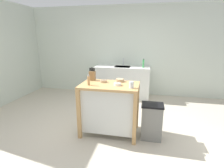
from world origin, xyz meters
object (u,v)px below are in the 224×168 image
object	(u,v)px
kitchen_island	(110,106)
drinking_cup	(131,85)
knife_block	(92,75)
pepper_grinder	(89,80)
trash_bin	(152,121)
sink_faucet	(123,62)
bowl_ceramic_wide	(120,80)
bowl_stoneware_deep	(104,81)
bowl_ceramic_small	(117,84)
bottle_dish_soap	(143,63)

from	to	relation	value
kitchen_island	drinking_cup	xyz separation A→B (m)	(0.39, -0.15, 0.46)
knife_block	pepper_grinder	xyz separation A→B (m)	(0.05, -0.34, -0.01)
trash_bin	sink_faucet	xyz separation A→B (m)	(-0.82, 2.25, 0.68)
bowl_ceramic_wide	drinking_cup	world-z (taller)	drinking_cup
bowl_stoneware_deep	bowl_ceramic_small	size ratio (longest dim) A/B	1.00
bowl_stoneware_deep	trash_bin	xyz separation A→B (m)	(0.88, -0.15, -0.63)
bowl_ceramic_small	trash_bin	size ratio (longest dim) A/B	0.19
bowl_ceramic_wide	sink_faucet	world-z (taller)	sink_faucet
kitchen_island	bowl_ceramic_small	size ratio (longest dim) A/B	8.15
bowl_stoneware_deep	sink_faucet	size ratio (longest dim) A/B	0.56
bowl_stoneware_deep	bottle_dish_soap	xyz separation A→B (m)	(0.64, 1.90, 0.06)
knife_block	bottle_dish_soap	world-z (taller)	knife_block
bowl_ceramic_small	pepper_grinder	xyz separation A→B (m)	(-0.48, -0.08, 0.06)
knife_block	bowl_stoneware_deep	xyz separation A→B (m)	(0.24, -0.11, -0.07)
bowl_ceramic_small	sink_faucet	bearing A→B (deg)	95.69
drinking_cup	sink_faucet	bearing A→B (deg)	101.20
bowl_stoneware_deep	bowl_ceramic_wide	xyz separation A→B (m)	(0.28, 0.11, 0.01)
kitchen_island	bottle_dish_soap	size ratio (longest dim) A/B	4.11
knife_block	trash_bin	world-z (taller)	knife_block
sink_faucet	trash_bin	bearing A→B (deg)	-70.00
bowl_ceramic_small	pepper_grinder	bearing A→B (deg)	-170.18
kitchen_island	bowl_stoneware_deep	size ratio (longest dim) A/B	8.17
sink_faucet	pepper_grinder	bearing A→B (deg)	-96.13
pepper_grinder	bowl_ceramic_small	bearing A→B (deg)	9.82
bowl_stoneware_deep	trash_bin	bearing A→B (deg)	-9.56
bowl_ceramic_wide	knife_block	bearing A→B (deg)	-179.73
drinking_cup	knife_block	bearing A→B (deg)	154.30
sink_faucet	bowl_ceramic_small	bearing A→B (deg)	-84.31
knife_block	drinking_cup	size ratio (longest dim) A/B	2.35
bowl_ceramic_small	bowl_stoneware_deep	bearing A→B (deg)	151.21
bowl_ceramic_small	sink_faucet	world-z (taller)	sink_faucet
kitchen_island	bowl_ceramic_small	bearing A→B (deg)	-17.76
kitchen_island	sink_faucet	distance (m)	2.27
kitchen_island	bottle_dish_soap	bearing A→B (deg)	75.86
bowl_stoneware_deep	bowl_ceramic_small	distance (m)	0.32
pepper_grinder	bowl_ceramic_wide	bearing A→B (deg)	36.17
bowl_stoneware_deep	bottle_dish_soap	distance (m)	2.01
bowl_ceramic_small	trash_bin	bearing A→B (deg)	0.64
bowl_ceramic_wide	pepper_grinder	world-z (taller)	pepper_grinder
bowl_stoneware_deep	sink_faucet	xyz separation A→B (m)	(0.06, 2.10, 0.06)
knife_block	bowl_ceramic_wide	world-z (taller)	knife_block
bowl_ceramic_wide	pepper_grinder	bearing A→B (deg)	-143.83
trash_bin	bottle_dish_soap	world-z (taller)	bottle_dish_soap
sink_faucet	kitchen_island	bearing A→B (deg)	-87.92
kitchen_island	pepper_grinder	bearing A→B (deg)	-158.80
knife_block	bowl_ceramic_small	distance (m)	0.59
bowl_ceramic_small	drinking_cup	bearing A→B (deg)	-23.80
bowl_ceramic_wide	sink_faucet	size ratio (longest dim) A/B	0.68
drinking_cup	bowl_stoneware_deep	bearing A→B (deg)	153.47
pepper_grinder	sink_faucet	size ratio (longest dim) A/B	0.82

